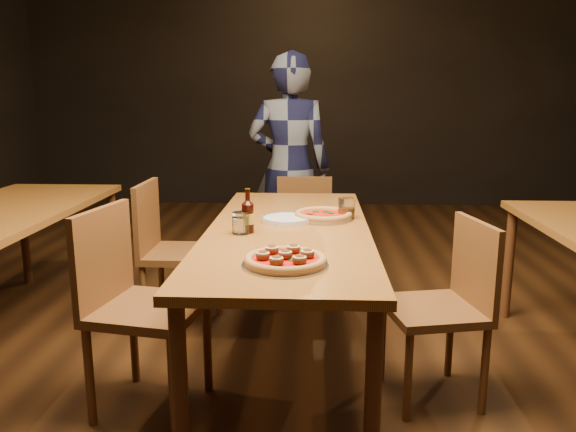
{
  "coord_description": "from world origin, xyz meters",
  "views": [
    {
      "loc": [
        0.13,
        -2.73,
        1.4
      ],
      "look_at": [
        0.0,
        -0.05,
        0.82
      ],
      "focal_mm": 35.0,
      "sensor_mm": 36.0,
      "label": 1
    }
  ],
  "objects_px": {
    "chair_main_sw": "(181,252)",
    "beer_bottle": "(248,217)",
    "table_main": "(288,241)",
    "chair_main_nw": "(149,307)",
    "chair_end": "(304,235)",
    "chair_main_e": "(433,308)",
    "diner": "(289,169)",
    "pizza_meatball": "(285,260)",
    "pizza_margherita": "(323,215)",
    "water_glass": "(241,223)",
    "plate_stack": "(287,220)",
    "amber_glass": "(346,208)"
  },
  "relations": [
    {
      "from": "chair_main_nw",
      "to": "chair_end",
      "type": "bearing_deg",
      "value": -12.46
    },
    {
      "from": "amber_glass",
      "to": "plate_stack",
      "type": "bearing_deg",
      "value": -162.0
    },
    {
      "from": "pizza_margherita",
      "to": "diner",
      "type": "height_order",
      "value": "diner"
    },
    {
      "from": "pizza_meatball",
      "to": "water_glass",
      "type": "relative_size",
      "value": 3.26
    },
    {
      "from": "chair_main_nw",
      "to": "plate_stack",
      "type": "bearing_deg",
      "value": -36.01
    },
    {
      "from": "pizza_margherita",
      "to": "amber_glass",
      "type": "bearing_deg",
      "value": 10.72
    },
    {
      "from": "chair_main_sw",
      "to": "pizza_meatball",
      "type": "xyz_separation_m",
      "value": [
        0.69,
        -1.15,
        0.31
      ]
    },
    {
      "from": "chair_end",
      "to": "chair_main_nw",
      "type": "bearing_deg",
      "value": -114.75
    },
    {
      "from": "pizza_margherita",
      "to": "water_glass",
      "type": "bearing_deg",
      "value": -139.36
    },
    {
      "from": "table_main",
      "to": "chair_main_sw",
      "type": "distance_m",
      "value": 0.88
    },
    {
      "from": "plate_stack",
      "to": "water_glass",
      "type": "distance_m",
      "value": 0.33
    },
    {
      "from": "water_glass",
      "to": "plate_stack",
      "type": "bearing_deg",
      "value": 51.99
    },
    {
      "from": "plate_stack",
      "to": "chair_main_sw",
      "type": "bearing_deg",
      "value": 149.46
    },
    {
      "from": "water_glass",
      "to": "diner",
      "type": "distance_m",
      "value": 1.62
    },
    {
      "from": "table_main",
      "to": "beer_bottle",
      "type": "distance_m",
      "value": 0.27
    },
    {
      "from": "chair_main_e",
      "to": "plate_stack",
      "type": "bearing_deg",
      "value": -131.68
    },
    {
      "from": "chair_end",
      "to": "diner",
      "type": "height_order",
      "value": "diner"
    },
    {
      "from": "pizza_meatball",
      "to": "water_glass",
      "type": "distance_m",
      "value": 0.55
    },
    {
      "from": "chair_main_e",
      "to": "diner",
      "type": "relative_size",
      "value": 0.52
    },
    {
      "from": "chair_main_sw",
      "to": "pizza_margherita",
      "type": "bearing_deg",
      "value": -109.69
    },
    {
      "from": "plate_stack",
      "to": "diner",
      "type": "xyz_separation_m",
      "value": [
        -0.05,
        1.35,
        0.09
      ]
    },
    {
      "from": "diner",
      "to": "beer_bottle",
      "type": "bearing_deg",
      "value": 88.32
    },
    {
      "from": "chair_end",
      "to": "plate_stack",
      "type": "distance_m",
      "value": 1.06
    },
    {
      "from": "chair_main_sw",
      "to": "beer_bottle",
      "type": "distance_m",
      "value": 0.87
    },
    {
      "from": "table_main",
      "to": "chair_main_e",
      "type": "relative_size",
      "value": 2.26
    },
    {
      "from": "pizza_meatball",
      "to": "beer_bottle",
      "type": "relative_size",
      "value": 1.63
    },
    {
      "from": "table_main",
      "to": "chair_main_nw",
      "type": "relative_size",
      "value": 2.08
    },
    {
      "from": "chair_main_e",
      "to": "pizza_meatball",
      "type": "height_order",
      "value": "chair_main_e"
    },
    {
      "from": "amber_glass",
      "to": "beer_bottle",
      "type": "bearing_deg",
      "value": -144.93
    },
    {
      "from": "table_main",
      "to": "pizza_margherita",
      "type": "bearing_deg",
      "value": 49.46
    },
    {
      "from": "pizza_meatball",
      "to": "beer_bottle",
      "type": "xyz_separation_m",
      "value": [
        -0.21,
        0.52,
        0.05
      ]
    },
    {
      "from": "table_main",
      "to": "pizza_meatball",
      "type": "height_order",
      "value": "pizza_meatball"
    },
    {
      "from": "table_main",
      "to": "chair_main_nw",
      "type": "distance_m",
      "value": 0.76
    },
    {
      "from": "beer_bottle",
      "to": "table_main",
      "type": "bearing_deg",
      "value": 31.03
    },
    {
      "from": "table_main",
      "to": "chair_end",
      "type": "relative_size",
      "value": 2.34
    },
    {
      "from": "chair_main_e",
      "to": "water_glass",
      "type": "relative_size",
      "value": 8.46
    },
    {
      "from": "table_main",
      "to": "diner",
      "type": "distance_m",
      "value": 1.49
    },
    {
      "from": "pizza_meatball",
      "to": "diner",
      "type": "distance_m",
      "value": 2.12
    },
    {
      "from": "chair_end",
      "to": "beer_bottle",
      "type": "bearing_deg",
      "value": -103.15
    },
    {
      "from": "pizza_meatball",
      "to": "pizza_margherita",
      "type": "height_order",
      "value": "pizza_meatball"
    },
    {
      "from": "pizza_margherita",
      "to": "plate_stack",
      "type": "height_order",
      "value": "pizza_margherita"
    },
    {
      "from": "chair_end",
      "to": "pizza_margherita",
      "type": "xyz_separation_m",
      "value": [
        0.12,
        -0.92,
        0.34
      ]
    },
    {
      "from": "chair_main_sw",
      "to": "diner",
      "type": "distance_m",
      "value": 1.2
    },
    {
      "from": "chair_main_sw",
      "to": "pizza_margherita",
      "type": "xyz_separation_m",
      "value": [
        0.85,
        -0.31,
        0.3
      ]
    },
    {
      "from": "table_main",
      "to": "chair_end",
      "type": "distance_m",
      "value": 1.16
    },
    {
      "from": "pizza_margherita",
      "to": "amber_glass",
      "type": "height_order",
      "value": "amber_glass"
    },
    {
      "from": "table_main",
      "to": "pizza_meatball",
      "type": "relative_size",
      "value": 5.85
    },
    {
      "from": "table_main",
      "to": "plate_stack",
      "type": "relative_size",
      "value": 7.7
    },
    {
      "from": "amber_glass",
      "to": "diner",
      "type": "xyz_separation_m",
      "value": [
        -0.37,
        1.25,
        0.05
      ]
    },
    {
      "from": "chair_main_sw",
      "to": "chair_end",
      "type": "bearing_deg",
      "value": -49.89
    }
  ]
}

